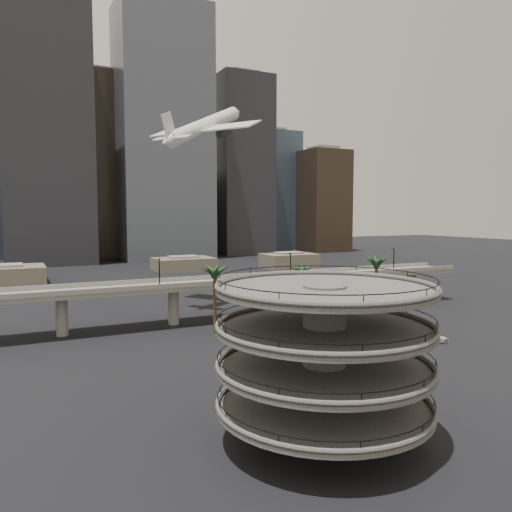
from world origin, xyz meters
name	(u,v)px	position (x,y,z in m)	size (l,w,h in m)	color
ground	(394,406)	(0.00, 0.00, 0.00)	(700.00, 700.00, 0.00)	black
parking_ramp	(324,348)	(-13.00, -4.00, 9.84)	(22.20, 22.20, 17.35)	#464442
overpass	(222,287)	(0.00, 55.00, 7.34)	(130.00, 9.30, 14.70)	slate
palm_trees	(301,270)	(14.02, 44.65, 11.43)	(42.40, 10.40, 14.00)	#45321D
low_buildings	(152,267)	(6.89, 142.30, 2.86)	(135.00, 27.50, 6.80)	brown
skyline	(129,167)	(15.11, 217.08, 46.80)	(269.00, 86.00, 127.89)	gray
airborne_jet	(204,126)	(3.10, 73.33, 44.84)	(29.69, 28.41, 15.72)	silver
car_a	(290,384)	(-8.51, 10.57, 0.78)	(1.85, 4.59, 1.56)	#B54F19
car_b	(403,343)	(19.53, 19.61, 0.81)	(1.72, 4.93, 1.63)	black
car_c	(433,338)	(26.69, 19.76, 0.84)	(2.34, 5.76, 1.67)	silver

